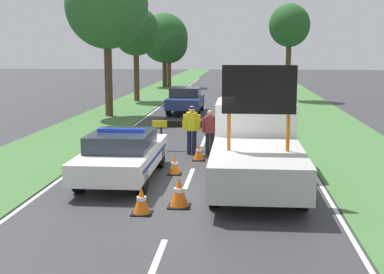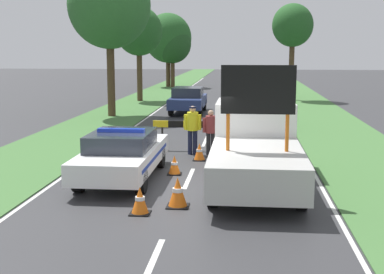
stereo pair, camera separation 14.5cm
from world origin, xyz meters
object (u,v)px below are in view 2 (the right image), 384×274
Objects in this scene: traffic_cone_near_police at (140,200)px; traffic_cone_behind_barrier at (178,192)px; traffic_cone_centre_front at (199,152)px; queued_car_suv_grey at (246,84)px; roadside_tree_far_left at (139,32)px; police_car at (123,154)px; queued_car_sedan_silver at (248,89)px; roadside_tree_near_right at (173,44)px; roadside_tree_near_left at (109,6)px; police_officer at (193,126)px; work_truck at (256,145)px; roadside_tree_mid_right at (168,38)px; traffic_cone_lane_edge at (174,165)px; queued_car_sedan_black at (246,111)px; pedestrian_civilian at (211,129)px; traffic_cone_near_truck at (240,146)px; queued_car_hatch_blue at (188,99)px; road_barrier at (199,126)px; roadside_tree_mid_left at (293,26)px.

traffic_cone_near_police is 0.88× the size of traffic_cone_behind_barrier.
queued_car_suv_grey is at bearing 86.55° from traffic_cone_centre_front.
police_car is at bearing -80.05° from roadside_tree_far_left.
queued_car_sedan_silver is 14.69m from roadside_tree_near_right.
roadside_tree_near_left is at bearing 51.62° from queued_car_sedan_silver.
roadside_tree_near_left reaches higher than queued_car_sedan_silver.
work_truck is at bearing 101.57° from police_officer.
traffic_cone_lane_edge is at bearing -81.53° from roadside_tree_mid_right.
pedestrian_civilian is at bearing 79.23° from queued_car_sedan_black.
traffic_cone_near_police is 0.15× the size of queued_car_sedan_silver.
traffic_cone_near_truck is at bearing 89.51° from queued_car_suv_grey.
roadside_tree_mid_right is (-4.05, 20.25, 3.80)m from queued_car_hatch_blue.
traffic_cone_lane_edge is at bearing -76.23° from roadside_tree_far_left.
police_officer is 0.40× the size of queued_car_sedan_silver.
police_car reaches higher than traffic_cone_centre_front.
traffic_cone_centre_front is at bearing 85.32° from queued_car_sedan_silver.
queued_car_sedan_black is at bearing 79.88° from traffic_cone_near_police.
queued_car_suv_grey reaches higher than road_barrier.
queued_car_sedan_black is 12.97m from queued_car_sedan_silver.
roadside_tree_far_left is (-3.87, 22.06, 4.04)m from police_car.
roadside_tree_mid_right is (-6.11, 32.29, 3.66)m from pedestrian_civilian.
traffic_cone_lane_edge is 35.88m from roadside_tree_mid_right.
roadside_tree_near_left is at bearing 26.24° from queued_car_hatch_blue.
roadside_tree_near_left is at bearing 109.15° from traffic_cone_behind_barrier.
traffic_cone_lane_edge is 0.07× the size of roadside_tree_near_left.
roadside_tree_near_left is (-5.37, 10.01, 4.84)m from police_officer.
police_car is 0.84× the size of roadside_tree_near_right.
police_car is 25.11m from roadside_tree_mid_left.
queued_car_suv_grey is at bearing -88.68° from queued_car_sedan_silver.
queued_car_sedan_silver is (1.98, 19.30, -0.18)m from police_officer.
queued_car_hatch_blue is (-1.70, 18.18, 0.42)m from traffic_cone_behind_barrier.
queued_car_suv_grey is at bearing 89.51° from traffic_cone_near_truck.
queued_car_sedan_silver is at bearing 85.32° from traffic_cone_centre_front.
roadside_tree_mid_right reaches higher than roadside_tree_far_left.
traffic_cone_centre_front is 1.02× the size of traffic_cone_lane_edge.
police_officer is at bearing -103.92° from roadside_tree_mid_left.
work_truck is 3.91m from pedestrian_civilian.
roadside_tree_mid_left is at bearing 125.18° from queued_car_suv_grey.
traffic_cone_near_police is 0.10× the size of roadside_tree_far_left.
traffic_cone_centre_front is at bearing 78.17° from queued_car_sedan_black.
roadside_tree_mid_right is at bearing 96.83° from police_car.
queued_car_hatch_blue is 0.76× the size of roadside_tree_near_right.
roadside_tree_near_left reaches higher than roadside_tree_mid_left.
queued_car_sedan_black is 14.65m from roadside_tree_far_left.
queued_car_suv_grey is 10.37m from roadside_tree_far_left.
roadside_tree_near_right is 0.81m from roadside_tree_mid_right.
traffic_cone_lane_edge is at bearing 85.66° from queued_car_suv_grey.
pedestrian_civilian is at bearing -54.40° from road_barrier.
police_officer is 6.27m from traffic_cone_behind_barrier.
roadside_tree_near_left is (-7.03, 9.83, 5.57)m from traffic_cone_near_truck.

